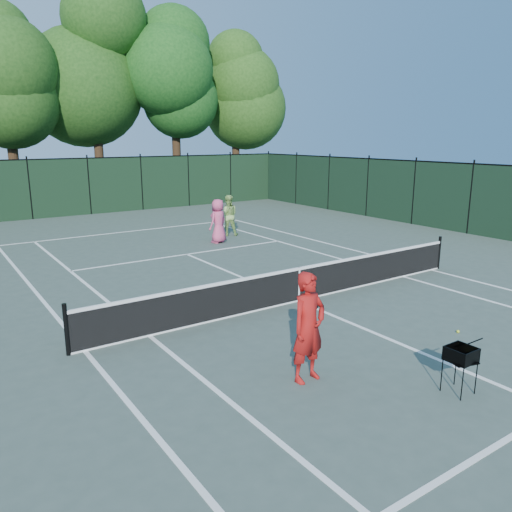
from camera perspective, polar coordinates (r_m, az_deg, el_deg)
ground at (r=13.07m, az=4.88°, el=-5.16°), size 90.00×90.00×0.00m
sideline_doubles_left at (r=10.69m, az=-18.96°, el=-10.23°), size 0.10×23.77×0.01m
sideline_doubles_right at (r=16.95m, az=19.42°, el=-1.51°), size 0.10×23.77×0.01m
sideline_singles_left at (r=11.08m, az=-12.06°, el=-8.92°), size 0.10×23.77×0.01m
sideline_singles_right at (r=15.89m, az=16.47°, el=-2.26°), size 0.10×23.77×0.01m
baseline_far at (r=23.21m, az=-14.00°, el=2.78°), size 10.97×0.10×0.01m
service_line_far at (r=18.27m, az=-7.90°, el=0.20°), size 8.23×0.10×0.01m
center_service_line at (r=13.07m, az=4.88°, el=-5.15°), size 0.10×12.80×0.01m
tennis_net at (r=12.92m, az=4.92°, el=-3.16°), size 11.69×0.09×1.06m
fence_far at (r=28.78m, az=-18.53°, el=7.51°), size 24.00×0.05×3.00m
tree_2 at (r=31.92m, az=-26.89°, el=18.55°), size 6.00×6.00×12.40m
tree_3 at (r=33.69m, az=-18.26°, el=21.15°), size 7.00×7.00×14.45m
tree_4 at (r=34.74m, az=-9.38°, el=19.93°), size 6.20×6.20×12.97m
tree_5 at (r=37.54m, az=-2.39°, el=18.94°), size 5.80×5.80×12.23m
coach at (r=8.71m, az=6.03°, el=-8.10°), size 0.94×0.71×1.95m
player_pink at (r=20.00m, az=-4.34°, el=4.00°), size 1.00×0.83×1.75m
player_green at (r=21.44m, az=-3.20°, el=4.65°), size 1.06×0.98×1.74m
ball_hopper at (r=9.01m, az=22.38°, el=-10.39°), size 0.52×0.52×0.81m
loose_ball_midcourt at (r=11.84m, az=22.09°, el=-7.99°), size 0.07×0.07×0.07m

